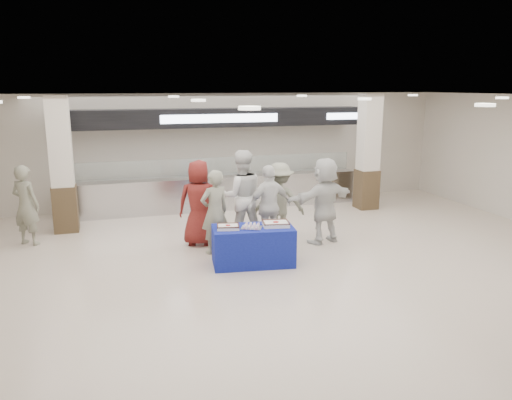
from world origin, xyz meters
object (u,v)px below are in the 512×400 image
object	(u,v)px
soldier_bg	(26,205)
soldier_a	(215,212)
soldier_b	(279,201)
display_table	(253,246)
sheet_cake_left	(228,227)
civilian_white	(325,201)
chef_short	(269,206)
civilian_maroon	(199,203)
sheet_cake_right	(276,223)
cupcake_tray	(252,226)
chef_tall	(241,196)

from	to	relation	value
soldier_bg	soldier_a	bearing A→B (deg)	-171.13
soldier_b	soldier_bg	xyz separation A→B (m)	(-5.40, 1.17, 0.01)
display_table	soldier_bg	distance (m)	5.11
sheet_cake_left	civilian_white	world-z (taller)	civilian_white
chef_short	soldier_bg	world-z (taller)	chef_short
sheet_cake_left	soldier_b	xyz separation A→B (m)	(1.53, 1.43, 0.07)
civilian_maroon	soldier_a	xyz separation A→B (m)	(0.20, -0.64, -0.06)
display_table	civilian_maroon	size ratio (longest dim) A/B	0.83
civilian_maroon	soldier_b	world-z (taller)	civilian_maroon
sheet_cake_right	cupcake_tray	distance (m)	0.49
chef_tall	soldier_b	size ratio (longest dim) A/B	1.18
display_table	civilian_white	size ratio (longest dim) A/B	0.82
soldier_a	cupcake_tray	bearing A→B (deg)	101.69
display_table	sheet_cake_left	xyz separation A→B (m)	(-0.49, 0.03, 0.42)
sheet_cake_right	soldier_b	distance (m)	1.63
cupcake_tray	soldier_a	xyz separation A→B (m)	(-0.52, 0.94, 0.09)
civilian_maroon	soldier_bg	size ratio (longest dim) A/B	1.06
sheet_cake_right	soldier_a	world-z (taller)	soldier_a
soldier_a	chef_tall	size ratio (longest dim) A/B	0.85
civilian_maroon	chef_short	size ratio (longest dim) A/B	1.05
soldier_bg	sheet_cake_left	bearing A→B (deg)	179.49
civilian_white	cupcake_tray	bearing A→B (deg)	8.65
sheet_cake_left	cupcake_tray	xyz separation A→B (m)	(0.44, -0.07, -0.01)
sheet_cake_left	soldier_a	bearing A→B (deg)	94.70
civilian_maroon	soldier_a	world-z (taller)	civilian_maroon
chef_short	sheet_cake_right	bearing A→B (deg)	65.69
soldier_a	soldier_bg	distance (m)	4.17
sheet_cake_right	chef_tall	distance (m)	1.61
sheet_cake_left	soldier_bg	world-z (taller)	soldier_bg
sheet_cake_right	civilian_white	distance (m)	1.75
display_table	civilian_maroon	xyz separation A→B (m)	(-0.76, 1.54, 0.56)
cupcake_tray	soldier_a	size ratio (longest dim) A/B	0.27
chef_tall	civilian_maroon	bearing A→B (deg)	3.75
civilian_maroon	soldier_bg	bearing A→B (deg)	-0.03
sheet_cake_right	civilian_white	xyz separation A→B (m)	(1.46, 0.96, 0.15)
display_table	chef_short	distance (m)	1.30
sheet_cake_left	sheet_cake_right	distance (m)	0.94
chef_tall	sheet_cake_right	bearing A→B (deg)	103.89
sheet_cake_right	civilian_white	world-z (taller)	civilian_white
display_table	soldier_bg	bearing A→B (deg)	156.30
sheet_cake_right	chef_tall	bearing A→B (deg)	99.56
cupcake_tray	soldier_bg	world-z (taller)	soldier_bg
soldier_a	civilian_white	world-z (taller)	civilian_white
sheet_cake_right	soldier_a	distance (m)	1.38
civilian_maroon	chef_short	distance (m)	1.52
cupcake_tray	civilian_maroon	distance (m)	1.74
chef_short	civilian_white	bearing A→B (deg)	163.07
soldier_a	civilian_white	bearing A→B (deg)	163.14
cupcake_tray	civilian_white	xyz separation A→B (m)	(1.94, 0.95, 0.17)
cupcake_tray	chef_tall	size ratio (longest dim) A/B	0.23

